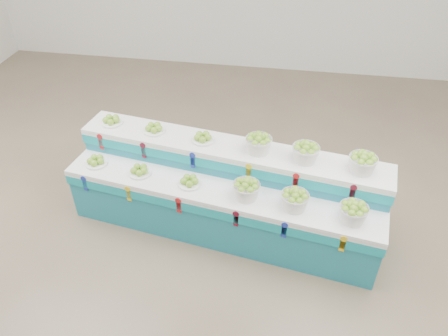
{
  "coord_description": "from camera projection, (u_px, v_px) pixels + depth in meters",
  "views": [
    {
      "loc": [
        1.04,
        -3.39,
        3.85
      ],
      "look_at": [
        0.41,
        0.41,
        0.87
      ],
      "focal_mm": 34.96,
      "sensor_mm": 36.0,
      "label": 1
    }
  ],
  "objects": [
    {
      "name": "basket_upper_left",
      "position": [
        259.0,
        143.0,
        4.8
      ],
      "size": [
        0.34,
        0.34,
        0.22
      ],
      "primitive_type": null,
      "rotation": [
        0.0,
        0.0,
        -0.16
      ],
      "color": "silver",
      "rests_on": "display_stand"
    },
    {
      "name": "plate_upper_mid",
      "position": [
        154.0,
        128.0,
        5.16
      ],
      "size": [
        0.3,
        0.3,
        0.11
      ],
      "primitive_type": "cylinder",
      "rotation": [
        0.0,
        0.0,
        -0.16
      ],
      "color": "white",
      "rests_on": "display_stand"
    },
    {
      "name": "basket_upper_mid",
      "position": [
        306.0,
        152.0,
        4.67
      ],
      "size": [
        0.34,
        0.34,
        0.22
      ],
      "primitive_type": null,
      "rotation": [
        0.0,
        0.0,
        -0.16
      ],
      "color": "silver",
      "rests_on": "display_stand"
    },
    {
      "name": "basket_upper_right",
      "position": [
        363.0,
        162.0,
        4.52
      ],
      "size": [
        0.34,
        0.34,
        0.22
      ],
      "primitive_type": null,
      "rotation": [
        0.0,
        0.0,
        -0.16
      ],
      "color": "silver",
      "rests_on": "display_stand"
    },
    {
      "name": "plate_lower_left",
      "position": [
        96.0,
        161.0,
        5.14
      ],
      "size": [
        0.3,
        0.3,
        0.11
      ],
      "primitive_type": "cylinder",
      "rotation": [
        0.0,
        0.0,
        -0.16
      ],
      "color": "white",
      "rests_on": "display_stand"
    },
    {
      "name": "basket_lower_right",
      "position": [
        353.0,
        212.0,
        4.37
      ],
      "size": [
        0.34,
        0.34,
        0.22
      ],
      "primitive_type": null,
      "rotation": [
        0.0,
        0.0,
        -0.16
      ],
      "color": "silver",
      "rests_on": "display_stand"
    },
    {
      "name": "plate_upper_right",
      "position": [
        203.0,
        137.0,
        5.0
      ],
      "size": [
        0.3,
        0.3,
        0.11
      ],
      "primitive_type": "cylinder",
      "rotation": [
        0.0,
        0.0,
        -0.16
      ],
      "color": "white",
      "rests_on": "display_stand"
    },
    {
      "name": "ground",
      "position": [
        184.0,
        244.0,
        5.14
      ],
      "size": [
        10.0,
        10.0,
        0.0
      ],
      "primitive_type": "plane",
      "color": "brown",
      "rests_on": "ground"
    },
    {
      "name": "plate_lower_mid",
      "position": [
        139.0,
        170.0,
        5.0
      ],
      "size": [
        0.3,
        0.3,
        0.11
      ],
      "primitive_type": "cylinder",
      "rotation": [
        0.0,
        0.0,
        -0.16
      ],
      "color": "white",
      "rests_on": "display_stand"
    },
    {
      "name": "basket_lower_left",
      "position": [
        246.0,
        189.0,
        4.65
      ],
      "size": [
        0.34,
        0.34,
        0.22
      ],
      "primitive_type": null,
      "rotation": [
        0.0,
        0.0,
        -0.16
      ],
      "color": "silver",
      "rests_on": "display_stand"
    },
    {
      "name": "plate_lower_right",
      "position": [
        189.0,
        181.0,
        4.85
      ],
      "size": [
        0.3,
        0.3,
        0.11
      ],
      "primitive_type": "cylinder",
      "rotation": [
        0.0,
        0.0,
        -0.16
      ],
      "color": "white",
      "rests_on": "display_stand"
    },
    {
      "name": "display_stand",
      "position": [
        224.0,
        192.0,
        5.09
      ],
      "size": [
        3.75,
        1.5,
        1.02
      ],
      "primitive_type": null,
      "rotation": [
        0.0,
        0.0,
        -0.16
      ],
      "color": "teal",
      "rests_on": "ground"
    },
    {
      "name": "plate_upper_left",
      "position": [
        111.0,
        120.0,
        5.3
      ],
      "size": [
        0.3,
        0.3,
        0.11
      ],
      "primitive_type": "cylinder",
      "rotation": [
        0.0,
        0.0,
        -0.16
      ],
      "color": "white",
      "rests_on": "display_stand"
    },
    {
      "name": "basket_lower_mid",
      "position": [
        295.0,
        199.0,
        4.51
      ],
      "size": [
        0.34,
        0.34,
        0.22
      ],
      "primitive_type": null,
      "rotation": [
        0.0,
        0.0,
        -0.16
      ],
      "color": "silver",
      "rests_on": "display_stand"
    }
  ]
}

